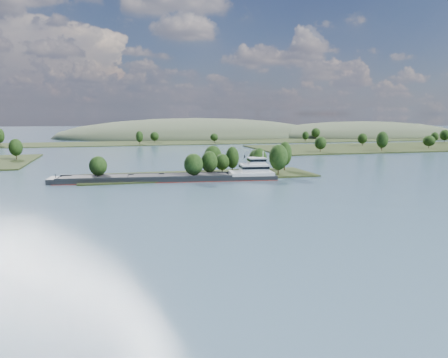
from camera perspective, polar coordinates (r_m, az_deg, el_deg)
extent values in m
plane|color=#3D5569|center=(132.21, 2.03, -3.16)|extent=(1800.00, 1800.00, 0.00)
cube|color=black|center=(189.65, -3.16, 0.39)|extent=(100.00, 30.00, 1.20)
cylinder|color=black|center=(186.10, 4.61, 1.01)|extent=(0.50, 0.50, 3.91)
ellipsoid|color=black|center=(185.52, 4.63, 2.54)|extent=(6.22, 6.22, 10.04)
cylinder|color=black|center=(201.20, -1.45, 1.60)|extent=(0.50, 0.50, 3.88)
ellipsoid|color=black|center=(200.67, -1.45, 3.00)|extent=(8.32, 8.32, 9.97)
cylinder|color=black|center=(183.98, -1.91, 0.89)|extent=(0.50, 0.50, 3.52)
ellipsoid|color=black|center=(183.44, -1.92, 2.28)|extent=(6.98, 6.98, 9.06)
cylinder|color=black|center=(193.81, -0.25, 1.18)|extent=(0.50, 0.50, 2.83)
ellipsoid|color=black|center=(193.39, -0.25, 2.24)|extent=(6.55, 6.55, 7.28)
cylinder|color=black|center=(176.12, -3.99, 0.52)|extent=(0.50, 0.50, 3.42)
ellipsoid|color=black|center=(175.57, -4.00, 1.92)|extent=(7.78, 7.78, 8.79)
cylinder|color=black|center=(182.58, -16.07, 0.44)|extent=(0.50, 0.50, 3.09)
ellipsoid|color=black|center=(182.09, -16.12, 1.66)|extent=(7.14, 7.14, 7.96)
cylinder|color=black|center=(195.72, 1.09, 1.40)|extent=(0.50, 0.50, 3.85)
ellipsoid|color=black|center=(195.18, 1.09, 2.83)|extent=(6.08, 6.08, 9.89)
cylinder|color=black|center=(205.32, 7.91, 1.74)|extent=(0.50, 0.50, 4.43)
ellipsoid|color=black|center=(204.74, 7.95, 3.30)|extent=(6.51, 6.51, 11.39)
cylinder|color=black|center=(189.69, 7.09, 1.19)|extent=(0.50, 0.50, 4.35)
ellipsoid|color=black|center=(189.08, 7.12, 2.85)|extent=(8.14, 8.14, 11.17)
cylinder|color=black|center=(204.49, 4.42, 1.61)|extent=(0.50, 0.50, 3.32)
ellipsoid|color=black|center=(204.03, 4.44, 2.78)|extent=(8.46, 8.46, 8.54)
cylinder|color=black|center=(279.06, -25.49, 2.75)|extent=(0.50, 0.50, 3.90)
ellipsoid|color=black|center=(278.68, -25.56, 3.76)|extent=(7.70, 7.70, 10.02)
cube|color=black|center=(405.61, 26.71, 3.82)|extent=(320.00, 90.00, 1.60)
cylinder|color=black|center=(307.94, 12.46, 3.80)|extent=(0.50, 0.50, 3.46)
ellipsoid|color=black|center=(307.63, 12.49, 4.61)|extent=(8.08, 8.08, 8.90)
cylinder|color=black|center=(452.00, 26.84, 4.54)|extent=(0.50, 0.50, 3.81)
ellipsoid|color=black|center=(451.77, 26.88, 5.15)|extent=(8.95, 8.95, 9.80)
cylinder|color=black|center=(368.75, 25.16, 3.91)|extent=(0.50, 0.50, 3.19)
ellipsoid|color=black|center=(368.50, 25.20, 4.54)|extent=(9.15, 9.15, 8.20)
cylinder|color=black|center=(327.44, 19.93, 3.85)|extent=(0.50, 0.50, 4.53)
ellipsoid|color=black|center=(327.07, 19.98, 4.86)|extent=(8.30, 8.30, 11.66)
cylinder|color=black|center=(344.83, 19.82, 3.94)|extent=(0.50, 0.50, 2.99)
ellipsoid|color=black|center=(344.58, 19.85, 4.57)|extent=(5.34, 5.34, 7.69)
cylinder|color=black|center=(378.22, 17.61, 4.43)|extent=(0.50, 0.50, 3.35)
ellipsoid|color=black|center=(377.98, 17.64, 5.07)|extent=(7.93, 7.93, 8.61)
cylinder|color=black|center=(437.03, 25.78, 4.47)|extent=(0.50, 0.50, 3.21)
ellipsoid|color=black|center=(436.82, 25.81, 5.00)|extent=(6.76, 6.76, 8.25)
cube|color=black|center=(406.63, -9.35, 4.62)|extent=(900.00, 60.00, 1.20)
cylinder|color=black|center=(428.18, 10.59, 5.07)|extent=(0.50, 0.50, 3.15)
ellipsoid|color=black|center=(427.97, 10.60, 5.60)|extent=(6.35, 6.35, 8.10)
cylinder|color=black|center=(410.76, -9.04, 4.97)|extent=(0.50, 0.50, 3.21)
ellipsoid|color=black|center=(410.54, -9.05, 5.54)|extent=(8.00, 8.00, 8.26)
cylinder|color=black|center=(470.63, 11.88, 5.37)|extent=(0.50, 0.50, 3.81)
ellipsoid|color=black|center=(470.40, 11.90, 5.96)|extent=(9.31, 9.31, 9.81)
cylinder|color=black|center=(409.77, -27.14, 4.24)|extent=(0.50, 0.50, 4.64)
ellipsoid|color=black|center=(409.47, -27.20, 5.06)|extent=(6.80, 6.80, 11.94)
cylinder|color=black|center=(405.29, -1.29, 5.00)|extent=(0.50, 0.50, 2.75)
ellipsoid|color=black|center=(405.09, -1.29, 5.49)|extent=(7.33, 7.33, 7.08)
cylinder|color=black|center=(386.72, -10.96, 4.76)|extent=(0.50, 0.50, 3.82)
ellipsoid|color=black|center=(386.44, -10.98, 5.47)|extent=(6.32, 6.32, 9.83)
ellipsoid|color=#3B4730|center=(560.11, 17.54, 5.37)|extent=(260.00, 140.00, 36.00)
ellipsoid|color=#3B4730|center=(514.02, -3.70, 5.50)|extent=(320.00, 160.00, 44.00)
cube|color=black|center=(177.38, -7.29, -0.05)|extent=(88.72, 20.73, 2.42)
cube|color=maroon|center=(177.46, -7.28, -0.21)|extent=(88.97, 20.97, 0.28)
cube|color=black|center=(182.59, -10.09, 0.62)|extent=(67.86, 8.02, 0.88)
cube|color=black|center=(171.92, -10.20, 0.13)|extent=(67.86, 8.02, 0.88)
cube|color=black|center=(177.28, -10.14, 0.33)|extent=(66.73, 17.19, 0.33)
cube|color=black|center=(179.72, -17.88, 0.27)|extent=(10.85, 10.07, 0.39)
cube|color=black|center=(178.07, -14.04, 0.35)|extent=(10.85, 10.07, 0.39)
cube|color=black|center=(177.23, -10.14, 0.44)|extent=(10.85, 10.07, 0.39)
cube|color=black|center=(177.22, -6.23, 0.52)|extent=(10.85, 10.07, 0.39)
cube|color=black|center=(178.03, -2.33, 0.60)|extent=(10.85, 10.07, 0.39)
cube|color=black|center=(182.21, -21.45, -0.21)|extent=(4.38, 10.21, 2.20)
cylinder|color=black|center=(181.75, -21.13, 0.28)|extent=(0.29, 0.29, 2.42)
cube|color=silver|center=(180.86, 3.57, 0.77)|extent=(18.67, 12.46, 1.32)
cube|color=silver|center=(180.81, 3.92, 1.46)|extent=(11.92, 9.97, 3.30)
cube|color=black|center=(180.75, 3.92, 1.60)|extent=(12.16, 10.22, 0.99)
cube|color=silver|center=(180.71, 4.27, 2.37)|extent=(7.30, 7.30, 2.42)
cube|color=black|center=(180.67, 4.27, 2.51)|extent=(7.54, 7.54, 0.88)
cube|color=silver|center=(180.58, 4.28, 2.79)|extent=(7.78, 7.78, 0.22)
cylinder|color=silver|center=(181.06, 5.13, 3.21)|extent=(0.24, 0.24, 2.86)
cylinder|color=black|center=(182.88, 2.70, 2.94)|extent=(0.61, 0.61, 1.32)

